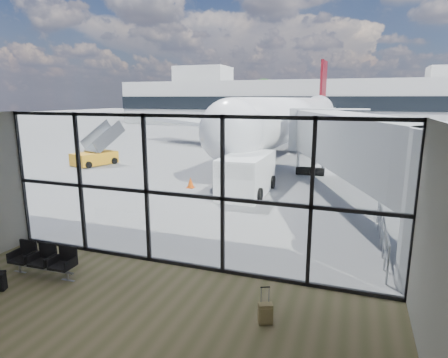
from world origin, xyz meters
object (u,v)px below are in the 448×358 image
Objects in this scene: suitcase at (265,313)px; belt_loader at (239,145)px; mobile_stairs at (96,156)px; seating_row at (45,258)px; service_van at (246,174)px; airliner at (296,118)px.

belt_loader reaches higher than suitcase.
suitcase is at bearing -25.29° from mobile_stairs.
seating_row is 0.51× the size of mobile_stairs.
seating_row is 0.43× the size of service_van.
service_van is (0.42, -18.60, -1.95)m from airliner.
belt_loader is at bearing 84.26° from suitcase.
suitcase is 29.98m from airliner.
airliner is at bearing 90.67° from service_van.
mobile_stairs is (-13.16, 4.72, -0.43)m from service_van.
mobile_stairs reaches higher than seating_row.
suitcase is at bearing -4.03° from seating_row.
service_van is at bearing 73.57° from seating_row.
suitcase is 27.57m from belt_loader.
belt_loader is (-2.27, 25.91, 0.07)m from seating_row.
service_van is 13.99m from mobile_stairs.
belt_loader is 0.96× the size of mobile_stairs.
service_van reaches higher than belt_loader.
airliner is 18.99m from mobile_stairs.
seating_row is 6.44m from suitcase.
mobile_stairs is at bearing 159.64° from service_van.
airliner reaches higher than belt_loader.
service_van is at bearing -85.25° from airliner.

